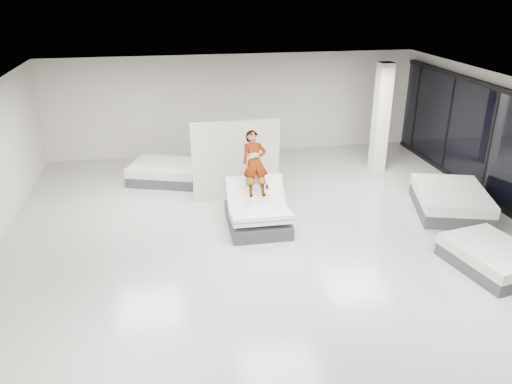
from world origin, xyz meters
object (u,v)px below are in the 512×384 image
(hero_bed, at_px, (257,213))
(flat_bed_right_far, at_px, (450,201))
(column, at_px, (381,118))
(flat_bed_left_far, at_px, (166,172))
(person, at_px, (255,175))
(flat_bed_right_near, at_px, (492,258))
(remote, at_px, (267,187))
(divider_panel, at_px, (236,160))

(hero_bed, height_order, flat_bed_right_far, hero_bed)
(hero_bed, height_order, column, column)
(hero_bed, bearing_deg, column, 36.09)
(flat_bed_left_far, xyz_separation_m, column, (6.31, -0.20, 1.34))
(person, bearing_deg, hero_bed, -90.00)
(person, relative_size, flat_bed_left_far, 0.70)
(flat_bed_right_far, distance_m, flat_bed_left_far, 7.68)
(flat_bed_right_near, distance_m, column, 5.95)
(person, bearing_deg, flat_bed_right_far, -4.19)
(flat_bed_right_near, distance_m, flat_bed_left_far, 8.68)
(hero_bed, height_order, remote, hero_bed)
(flat_bed_right_far, bearing_deg, person, 175.19)
(flat_bed_left_far, bearing_deg, flat_bed_right_far, -26.24)
(remote, height_order, flat_bed_right_near, remote)
(hero_bed, xyz_separation_m, column, (4.27, 3.11, 1.25))
(flat_bed_right_far, bearing_deg, divider_panel, 159.81)
(hero_bed, height_order, flat_bed_right_near, hero_bed)
(remote, bearing_deg, hero_bed, 175.35)
(flat_bed_right_far, distance_m, flat_bed_right_near, 2.67)
(divider_panel, height_order, flat_bed_right_far, divider_panel)
(remote, xyz_separation_m, flat_bed_right_near, (4.02, -2.66, -0.75))
(flat_bed_right_far, bearing_deg, flat_bed_left_far, 153.76)
(person, relative_size, column, 0.50)
(remote, xyz_separation_m, flat_bed_right_far, (4.63, -0.06, -0.70))
(divider_panel, bearing_deg, flat_bed_right_near, -47.68)
(person, bearing_deg, flat_bed_right_near, -34.73)
(divider_panel, bearing_deg, column, 13.74)
(hero_bed, relative_size, column, 0.56)
(person, height_order, divider_panel, divider_panel)
(column, bearing_deg, remote, -142.28)
(remote, height_order, divider_panel, divider_panel)
(person, relative_size, flat_bed_right_far, 0.63)
(divider_panel, relative_size, column, 0.71)
(flat_bed_right_far, height_order, flat_bed_left_far, flat_bed_right_far)
(person, distance_m, flat_bed_right_far, 4.94)
(flat_bed_right_far, distance_m, column, 3.50)
(divider_panel, xyz_separation_m, flat_bed_right_near, (4.47, -4.47, -0.80))
(hero_bed, relative_size, remote, 12.89)
(hero_bed, bearing_deg, flat_bed_left_far, 121.52)
(person, xyz_separation_m, column, (4.27, 2.78, 0.44))
(flat_bed_right_far, bearing_deg, flat_bed_right_near, -103.21)
(remote, distance_m, column, 5.16)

